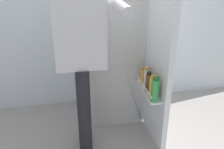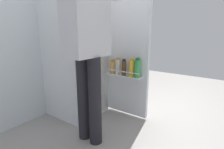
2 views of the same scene
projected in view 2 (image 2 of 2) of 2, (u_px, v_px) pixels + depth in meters
name	position (u px, v px, depth m)	size (l,w,h in m)	color
ground_plane	(110.00, 123.00, 2.11)	(5.96, 5.96, 0.00)	gray
kitchen_wall	(55.00, 10.00, 2.29)	(4.40, 0.10, 2.66)	silver
refrigerator	(79.00, 47.00, 2.20)	(0.64, 1.14, 1.74)	silver
person	(88.00, 37.00, 1.56)	(0.53, 0.74, 1.69)	black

